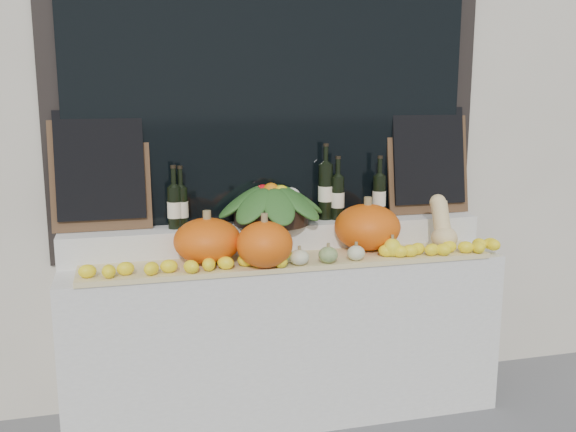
{
  "coord_description": "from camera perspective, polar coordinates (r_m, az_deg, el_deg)",
  "views": [
    {
      "loc": [
        -0.81,
        -1.66,
        1.76
      ],
      "look_at": [
        0.0,
        1.45,
        1.12
      ],
      "focal_mm": 40.0,
      "sensor_mm": 36.0,
      "label": 1
    }
  ],
  "objects": [
    {
      "name": "butternut_squash",
      "position": [
        3.58,
        13.55,
        -0.87
      ],
      "size": [
        0.14,
        0.21,
        0.29
      ],
      "color": "#E7C688",
      "rests_on": "straw_bedding"
    },
    {
      "name": "decorative_gourds",
      "position": [
        3.2,
        1.99,
        -3.29
      ],
      "size": [
        0.72,
        0.14,
        0.16
      ],
      "color": "#2B5E1C",
      "rests_on": "straw_bedding"
    },
    {
      "name": "wine_bottle_far_left",
      "position": [
        3.4,
        -10.05,
        0.81
      ],
      "size": [
        0.08,
        0.08,
        0.33
      ],
      "color": "black",
      "rests_on": "rear_tier"
    },
    {
      "name": "wine_bottle_near_left",
      "position": [
        3.42,
        -9.49,
        0.85
      ],
      "size": [
        0.08,
        0.08,
        0.33
      ],
      "color": "black",
      "rests_on": "rear_tier"
    },
    {
      "name": "produce_bowl",
      "position": [
        3.47,
        -1.5,
        1.11
      ],
      "size": [
        0.62,
        0.62,
        0.23
      ],
      "color": "black",
      "rests_on": "rear_tier"
    },
    {
      "name": "lemon_heap",
      "position": [
        3.17,
        0.73,
        -3.8
      ],
      "size": [
        2.2,
        0.16,
        0.06
      ],
      "primitive_type": null,
      "color": "yellow",
      "rests_on": "straw_bedding"
    },
    {
      "name": "rear_tier",
      "position": [
        3.53,
        -0.92,
        -1.86
      ],
      "size": [
        2.3,
        0.25,
        0.16
      ],
      "primitive_type": "cube",
      "color": "silver",
      "rests_on": "display_sill"
    },
    {
      "name": "pumpkin_left",
      "position": [
        3.22,
        -7.17,
        -2.19
      ],
      "size": [
        0.4,
        0.4,
        0.22
      ],
      "primitive_type": "ellipsoid",
      "rotation": [
        0.0,
        0.0,
        -0.22
      ],
      "color": "#EA5C0C",
      "rests_on": "straw_bedding"
    },
    {
      "name": "pumpkin_right",
      "position": [
        3.48,
        7.06,
        -0.98
      ],
      "size": [
        0.47,
        0.47,
        0.25
      ],
      "primitive_type": "ellipsoid",
      "rotation": [
        0.0,
        0.0,
        0.4
      ],
      "color": "#EA5C0C",
      "rests_on": "straw_bedding"
    },
    {
      "name": "chalkboard_left",
      "position": [
        3.43,
        -16.36,
        4.11
      ],
      "size": [
        0.5,
        0.13,
        0.61
      ],
      "rotation": [
        -0.17,
        0.0,
        0.0
      ],
      "color": "#4C331E",
      "rests_on": "rear_tier"
    },
    {
      "name": "pumpkin_center",
      "position": [
        3.12,
        -2.1,
        -2.53
      ],
      "size": [
        0.36,
        0.36,
        0.23
      ],
      "primitive_type": "ellipsoid",
      "rotation": [
        0.0,
        0.0,
        0.36
      ],
      "color": "#EA5C0C",
      "rests_on": "straw_bedding"
    },
    {
      "name": "wine_bottle_far_right",
      "position": [
        3.67,
        8.1,
        1.8
      ],
      "size": [
        0.08,
        0.08,
        0.35
      ],
      "color": "black",
      "rests_on": "rear_tier"
    },
    {
      "name": "chalkboard_right",
      "position": [
        3.84,
        12.35,
        5.03
      ],
      "size": [
        0.5,
        0.13,
        0.61
      ],
      "rotation": [
        -0.17,
        0.0,
        0.0
      ],
      "color": "#4C331E",
      "rests_on": "rear_tier"
    },
    {
      "name": "display_sill",
      "position": [
        3.55,
        -0.31,
        -10.6
      ],
      "size": [
        2.3,
        0.55,
        0.88
      ],
      "primitive_type": "cube",
      "color": "silver",
      "rests_on": "ground"
    },
    {
      "name": "wine_bottle_tall",
      "position": [
        3.58,
        3.35,
        2.23
      ],
      "size": [
        0.08,
        0.08,
        0.42
      ],
      "color": "black",
      "rests_on": "rear_tier"
    },
    {
      "name": "wine_bottle_near_right",
      "position": [
        3.59,
        4.43,
        1.69
      ],
      "size": [
        0.08,
        0.08,
        0.36
      ],
      "color": "black",
      "rests_on": "rear_tier"
    },
    {
      "name": "storefront_facade",
      "position": [
        4.02,
        -3.01,
        18.18
      ],
      "size": [
        7.0,
        0.94,
        4.5
      ],
      "color": "beige",
      "rests_on": "ground"
    },
    {
      "name": "straw_bedding",
      "position": [
        3.29,
        0.22,
        -4.06
      ],
      "size": [
        2.1,
        0.32,
        0.02
      ],
      "primitive_type": "cube",
      "color": "tan",
      "rests_on": "display_sill"
    }
  ]
}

